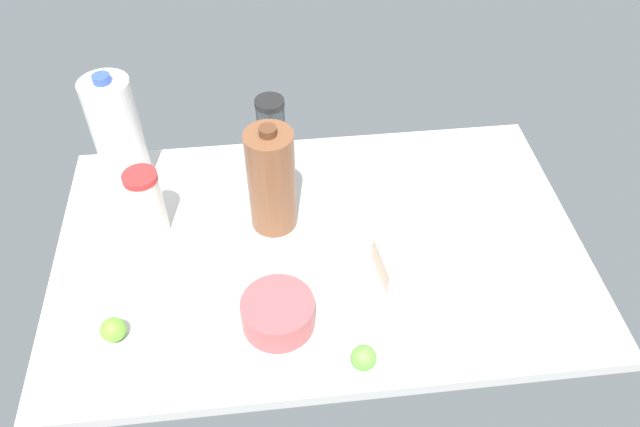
# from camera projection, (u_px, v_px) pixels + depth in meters

# --- Properties ---
(countertop) EXTENTS (1.20, 0.76, 0.03)m
(countertop) POSITION_uv_depth(u_px,v_px,m) (320.00, 248.00, 1.44)
(countertop) COLOR silver
(countertop) RESTS_ON ground
(chocolate_milk_jug) EXTENTS (0.11, 0.11, 0.28)m
(chocolate_milk_jug) POSITION_uv_depth(u_px,v_px,m) (271.00, 180.00, 1.39)
(chocolate_milk_jug) COLOR brown
(chocolate_milk_jug) RESTS_ON countertop
(tumbler_cup) EXTENTS (0.08, 0.08, 0.17)m
(tumbler_cup) POSITION_uv_depth(u_px,v_px,m) (147.00, 203.00, 1.40)
(tumbler_cup) COLOR silver
(tumbler_cup) RESTS_ON countertop
(egg_carton) EXTENTS (0.29, 0.15, 0.07)m
(egg_carton) POSITION_uv_depth(u_px,v_px,m) (441.00, 255.00, 1.37)
(egg_carton) COLOR beige
(egg_carton) RESTS_ON countertop
(milk_jug) EXTENTS (0.12, 0.12, 0.30)m
(milk_jug) POSITION_uv_depth(u_px,v_px,m) (117.00, 131.00, 1.50)
(milk_jug) COLOR white
(milk_jug) RESTS_ON countertop
(mixing_bowl) EXTENTS (0.15, 0.15, 0.07)m
(mixing_bowl) POSITION_uv_depth(u_px,v_px,m) (278.00, 313.00, 1.26)
(mixing_bowl) COLOR #B14C4F
(mixing_bowl) RESTS_ON countertop
(shaker_bottle) EXTENTS (0.07, 0.07, 0.19)m
(shaker_bottle) POSITION_uv_depth(u_px,v_px,m) (271.00, 132.00, 1.56)
(shaker_bottle) COLOR #2A3237
(shaker_bottle) RESTS_ON countertop
(lime_by_jug) EXTENTS (0.05, 0.05, 0.05)m
(lime_by_jug) POSITION_uv_depth(u_px,v_px,m) (364.00, 358.00, 1.20)
(lime_by_jug) COLOR #66B73E
(lime_by_jug) RESTS_ON countertop
(lime_near_front) EXTENTS (0.05, 0.05, 0.05)m
(lime_near_front) POSITION_uv_depth(u_px,v_px,m) (113.00, 330.00, 1.24)
(lime_near_front) COLOR #6CB833
(lime_near_front) RESTS_ON countertop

